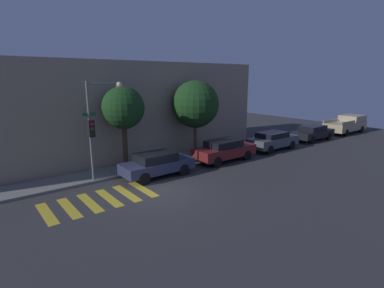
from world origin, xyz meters
name	(u,v)px	position (x,y,z in m)	size (l,w,h in m)	color
ground_plane	(157,192)	(0.00, 0.00, 0.00)	(60.00, 60.00, 0.00)	#333335
sidewalk	(121,171)	(0.00, 4.26, 0.07)	(26.00, 2.12, 0.14)	slate
building_row	(91,111)	(0.00, 8.72, 3.39)	(26.00, 6.00, 6.77)	gray
crosswalk	(100,200)	(-2.70, 0.80, 0.00)	(5.11, 2.60, 0.00)	gold
traffic_light_pole	(97,118)	(-1.57, 3.37, 3.55)	(2.34, 0.56, 5.53)	slate
sedan_near_corner	(157,164)	(1.31, 2.10, 0.77)	(4.27, 1.77, 1.44)	#2D3351
sedan_middle	(224,150)	(6.73, 2.10, 0.80)	(4.58, 1.82, 1.49)	maroon
sedan_far_end	(273,140)	(12.10, 2.10, 0.78)	(4.53, 1.84, 1.45)	#4C5156
sedan_tail_of_row	(313,132)	(18.01, 2.10, 0.75)	(4.57, 1.78, 1.39)	black
pickup_truck	(347,124)	(24.45, 2.10, 0.90)	(5.41, 2.13, 1.75)	tan
tree_near_corner	(123,108)	(0.44, 4.42, 3.87)	(2.58, 2.58, 5.20)	#42301E
tree_midblock	(195,104)	(6.00, 4.42, 3.81)	(3.38, 3.38, 5.51)	brown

